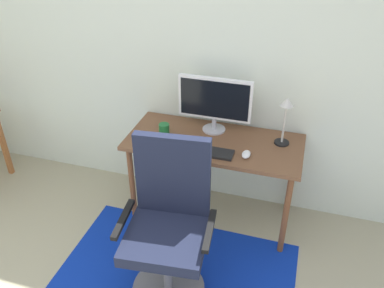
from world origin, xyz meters
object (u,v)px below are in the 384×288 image
monitor (215,101)px  desk_lamp (286,113)px  coffee_cup (164,130)px  cell_phone (148,142)px  keyboard (204,151)px  computer_mouse (246,154)px  office_chair (169,232)px  desk (214,150)px

monitor → desk_lamp: (0.53, -0.05, 0.00)m
coffee_cup → cell_phone: bearing=-123.5°
monitor → keyboard: (0.01, -0.33, -0.25)m
keyboard → coffee_cup: coffee_cup is taller
monitor → computer_mouse: bearing=-43.8°
coffee_cup → office_chair: office_chair is taller
keyboard → office_chair: (-0.06, -0.59, -0.26)m
desk_lamp → keyboard: bearing=-151.8°
desk → computer_mouse: size_ratio=12.73×
monitor → coffee_cup: size_ratio=5.35×
office_chair → coffee_cup: bearing=105.5°
keyboard → office_chair: bearing=-96.0°
computer_mouse → office_chair: bearing=-120.3°
keyboard → monitor: bearing=91.5°
desk_lamp → office_chair: size_ratio=0.33×
monitor → desk_lamp: monitor is taller
desk → computer_mouse: bearing=-28.1°
coffee_cup → cell_phone: 0.16m
coffee_cup → office_chair: size_ratio=0.09×
computer_mouse → office_chair: 0.77m
office_chair → desk_lamp: bearing=49.8°
computer_mouse → cell_phone: size_ratio=0.74×
monitor → cell_phone: monitor is taller
desk → monitor: 0.38m
desk → office_chair: (-0.10, -0.77, -0.17)m
coffee_cup → cell_phone: size_ratio=0.76×
keyboard → computer_mouse: size_ratio=4.13×
office_chair → keyboard: bearing=77.7°
computer_mouse → office_chair: size_ratio=0.09×
desk → computer_mouse: computer_mouse is taller
keyboard → cell_phone: (-0.43, -0.00, -0.00)m
computer_mouse → coffee_cup: 0.66m
monitor → office_chair: 1.06m
desk_lamp → office_chair: (-0.59, -0.87, -0.51)m
computer_mouse → coffee_cup: bearing=171.9°
computer_mouse → monitor: bearing=136.2°
computer_mouse → desk_lamp: desk_lamp is taller
office_chair → desk: bearing=76.6°
monitor → desk: bearing=-74.6°
office_chair → monitor: bearing=80.4°
desk_lamp → monitor: bearing=174.7°
keyboard → cell_phone: size_ratio=3.07×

